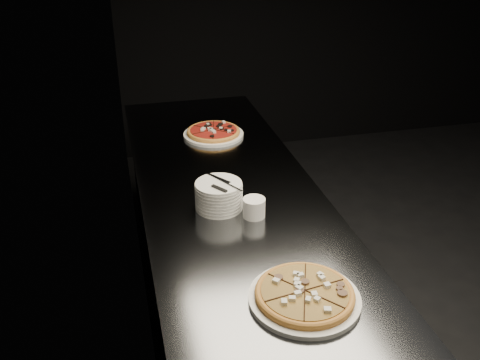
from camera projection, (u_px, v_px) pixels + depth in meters
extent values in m
cube|color=black|center=(129.00, 89.00, 1.90)|extent=(0.02, 5.00, 2.80)
cube|color=#585B5F|center=(233.00, 286.00, 2.41)|extent=(0.70, 2.40, 0.90)
cube|color=#585B5F|center=(232.00, 197.00, 2.20)|extent=(0.74, 2.44, 0.02)
cylinder|color=white|center=(304.00, 299.00, 1.60)|extent=(0.34, 0.34, 0.02)
cylinder|color=gold|center=(305.00, 295.00, 1.60)|extent=(0.34, 0.34, 0.01)
torus|color=gold|center=(305.00, 293.00, 1.60)|extent=(0.34, 0.34, 0.02)
cylinder|color=gold|center=(305.00, 292.00, 1.59)|extent=(0.30, 0.30, 0.01)
cylinder|color=white|center=(214.00, 135.00, 2.75)|extent=(0.31, 0.31, 0.01)
cylinder|color=gold|center=(213.00, 132.00, 2.74)|extent=(0.34, 0.34, 0.01)
torus|color=gold|center=(213.00, 131.00, 2.74)|extent=(0.34, 0.34, 0.02)
cylinder|color=#A92018|center=(213.00, 130.00, 2.74)|extent=(0.30, 0.30, 0.01)
cylinder|color=white|center=(219.00, 206.00, 2.10)|extent=(0.18, 0.18, 0.01)
cylinder|color=white|center=(219.00, 203.00, 2.09)|extent=(0.18, 0.18, 0.01)
cylinder|color=white|center=(219.00, 200.00, 2.09)|extent=(0.18, 0.18, 0.01)
cylinder|color=white|center=(219.00, 197.00, 2.08)|extent=(0.18, 0.18, 0.01)
cylinder|color=white|center=(219.00, 194.00, 2.07)|extent=(0.18, 0.18, 0.01)
cylinder|color=white|center=(219.00, 191.00, 2.07)|extent=(0.18, 0.18, 0.01)
cylinder|color=white|center=(219.00, 188.00, 2.06)|extent=(0.18, 0.18, 0.01)
cylinder|color=white|center=(219.00, 185.00, 2.05)|extent=(0.18, 0.18, 0.01)
cube|color=#B1B3B8|center=(219.00, 178.00, 2.08)|extent=(0.08, 0.10, 0.00)
cube|color=black|center=(219.00, 188.00, 2.00)|extent=(0.05, 0.07, 0.01)
cube|color=#B1B3B8|center=(226.00, 183.00, 2.05)|extent=(0.06, 0.18, 0.00)
cylinder|color=white|center=(254.00, 208.00, 2.03)|extent=(0.09, 0.09, 0.08)
cylinder|color=black|center=(254.00, 201.00, 2.01)|extent=(0.07, 0.07, 0.01)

